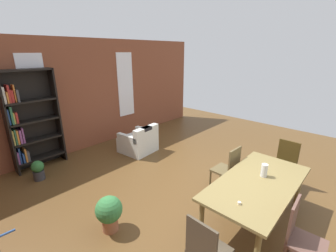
{
  "coord_description": "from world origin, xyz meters",
  "views": [
    {
      "loc": [
        -2.97,
        -1.46,
        2.59
      ],
      "look_at": [
        0.54,
        1.75,
        1.0
      ],
      "focal_mm": 24.17,
      "sensor_mm": 36.0,
      "label": 1
    }
  ],
  "objects_px": {
    "dining_table": "(258,186)",
    "vase_on_table": "(264,170)",
    "dining_chair_head_right": "(285,164)",
    "potted_plant_corner": "(38,170)",
    "armchair_white": "(139,142)",
    "potted_plant_by_shelf": "(109,212)",
    "dining_chair_near_left": "(301,237)",
    "bookshelf_tall": "(29,121)",
    "dining_chair_far_right": "(228,169)",
    "dining_chair_head_left": "(206,250)"
  },
  "relations": [
    {
      "from": "bookshelf_tall",
      "to": "potted_plant_corner",
      "type": "xyz_separation_m",
      "value": [
        -0.18,
        -0.62,
        -0.9
      ]
    },
    {
      "from": "vase_on_table",
      "to": "dining_chair_far_right",
      "type": "xyz_separation_m",
      "value": [
        0.25,
        0.71,
        -0.34
      ]
    },
    {
      "from": "armchair_white",
      "to": "dining_table",
      "type": "bearing_deg",
      "value": -99.09
    },
    {
      "from": "potted_plant_by_shelf",
      "to": "dining_chair_head_right",
      "type": "bearing_deg",
      "value": -27.36
    },
    {
      "from": "potted_plant_by_shelf",
      "to": "dining_chair_near_left",
      "type": "bearing_deg",
      "value": -62.76
    },
    {
      "from": "dining_chair_far_right",
      "to": "dining_chair_near_left",
      "type": "height_order",
      "value": "same"
    },
    {
      "from": "dining_chair_head_left",
      "to": "dining_chair_far_right",
      "type": "xyz_separation_m",
      "value": [
        1.8,
        0.71,
        0.0
      ]
    },
    {
      "from": "bookshelf_tall",
      "to": "potted_plant_corner",
      "type": "relative_size",
      "value": 5.26
    },
    {
      "from": "dining_chair_head_right",
      "to": "dining_chair_far_right",
      "type": "relative_size",
      "value": 1.0
    },
    {
      "from": "vase_on_table",
      "to": "potted_plant_by_shelf",
      "type": "distance_m",
      "value": 2.42
    },
    {
      "from": "dining_chair_head_left",
      "to": "dining_chair_far_right",
      "type": "distance_m",
      "value": 1.94
    },
    {
      "from": "dining_table",
      "to": "vase_on_table",
      "type": "xyz_separation_m",
      "value": [
        0.19,
        -0.0,
        0.18
      ]
    },
    {
      "from": "dining_table",
      "to": "vase_on_table",
      "type": "relative_size",
      "value": 9.6
    },
    {
      "from": "dining_chair_head_right",
      "to": "dining_chair_near_left",
      "type": "xyz_separation_m",
      "value": [
        -1.81,
        -0.71,
        0.0
      ]
    },
    {
      "from": "armchair_white",
      "to": "potted_plant_by_shelf",
      "type": "distance_m",
      "value": 2.82
    },
    {
      "from": "armchair_white",
      "to": "bookshelf_tall",
      "type": "bearing_deg",
      "value": 152.93
    },
    {
      "from": "dining_chair_far_right",
      "to": "armchair_white",
      "type": "height_order",
      "value": "dining_chair_far_right"
    },
    {
      "from": "vase_on_table",
      "to": "potted_plant_by_shelf",
      "type": "height_order",
      "value": "vase_on_table"
    },
    {
      "from": "dining_chair_near_left",
      "to": "potted_plant_corner",
      "type": "height_order",
      "value": "dining_chair_near_left"
    },
    {
      "from": "dining_table",
      "to": "armchair_white",
      "type": "relative_size",
      "value": 2.27
    },
    {
      "from": "dining_chair_far_right",
      "to": "potted_plant_by_shelf",
      "type": "bearing_deg",
      "value": 158.07
    },
    {
      "from": "vase_on_table",
      "to": "bookshelf_tall",
      "type": "relative_size",
      "value": 0.09
    },
    {
      "from": "dining_chair_head_right",
      "to": "potted_plant_corner",
      "type": "distance_m",
      "value": 5.0
    },
    {
      "from": "dining_table",
      "to": "potted_plant_by_shelf",
      "type": "distance_m",
      "value": 2.25
    },
    {
      "from": "armchair_white",
      "to": "potted_plant_by_shelf",
      "type": "height_order",
      "value": "armchair_white"
    },
    {
      "from": "potted_plant_corner",
      "to": "armchair_white",
      "type": "bearing_deg",
      "value": -11.78
    },
    {
      "from": "dining_chair_far_right",
      "to": "armchair_white",
      "type": "bearing_deg",
      "value": 87.91
    },
    {
      "from": "dining_chair_head_right",
      "to": "bookshelf_tall",
      "type": "bearing_deg",
      "value": 123.75
    },
    {
      "from": "dining_table",
      "to": "bookshelf_tall",
      "type": "bearing_deg",
      "value": 109.99
    },
    {
      "from": "dining_chair_far_right",
      "to": "dining_table",
      "type": "bearing_deg",
      "value": -121.87
    },
    {
      "from": "dining_chair_near_left",
      "to": "potted_plant_by_shelf",
      "type": "xyz_separation_m",
      "value": [
        -1.16,
        2.24,
        -0.19
      ]
    },
    {
      "from": "dining_chair_head_left",
      "to": "potted_plant_corner",
      "type": "distance_m",
      "value": 3.89
    },
    {
      "from": "vase_on_table",
      "to": "dining_chair_head_right",
      "type": "bearing_deg",
      "value": -0.09
    },
    {
      "from": "dining_chair_head_left",
      "to": "dining_chair_near_left",
      "type": "relative_size",
      "value": 1.0
    },
    {
      "from": "vase_on_table",
      "to": "dining_chair_head_left",
      "type": "distance_m",
      "value": 1.59
    },
    {
      "from": "potted_plant_by_shelf",
      "to": "potted_plant_corner",
      "type": "height_order",
      "value": "potted_plant_by_shelf"
    },
    {
      "from": "dining_table",
      "to": "potted_plant_corner",
      "type": "bearing_deg",
      "value": 115.1
    },
    {
      "from": "dining_chair_far_right",
      "to": "armchair_white",
      "type": "relative_size",
      "value": 1.09
    },
    {
      "from": "dining_chair_head_left",
      "to": "dining_chair_near_left",
      "type": "xyz_separation_m",
      "value": [
        0.91,
        -0.71,
        0.0
      ]
    },
    {
      "from": "dining_table",
      "to": "potted_plant_by_shelf",
      "type": "bearing_deg",
      "value": 136.28
    },
    {
      "from": "bookshelf_tall",
      "to": "potted_plant_corner",
      "type": "height_order",
      "value": "bookshelf_tall"
    },
    {
      "from": "bookshelf_tall",
      "to": "dining_table",
      "type": "bearing_deg",
      "value": -70.01
    },
    {
      "from": "dining_chair_far_right",
      "to": "potted_plant_corner",
      "type": "distance_m",
      "value": 3.88
    },
    {
      "from": "dining_table",
      "to": "bookshelf_tall",
      "type": "height_order",
      "value": "bookshelf_tall"
    },
    {
      "from": "dining_chair_near_left",
      "to": "dining_table",
      "type": "bearing_deg",
      "value": 57.73
    },
    {
      "from": "bookshelf_tall",
      "to": "potted_plant_by_shelf",
      "type": "bearing_deg",
      "value": -89.55
    },
    {
      "from": "dining_table",
      "to": "bookshelf_tall",
      "type": "xyz_separation_m",
      "value": [
        -1.63,
        4.47,
        0.45
      ]
    },
    {
      "from": "potted_plant_by_shelf",
      "to": "potted_plant_corner",
      "type": "relative_size",
      "value": 1.33
    },
    {
      "from": "armchair_white",
      "to": "dining_chair_head_right",
      "type": "bearing_deg",
      "value": -76.25
    },
    {
      "from": "dining_table",
      "to": "dining_chair_near_left",
      "type": "bearing_deg",
      "value": -122.27
    }
  ]
}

